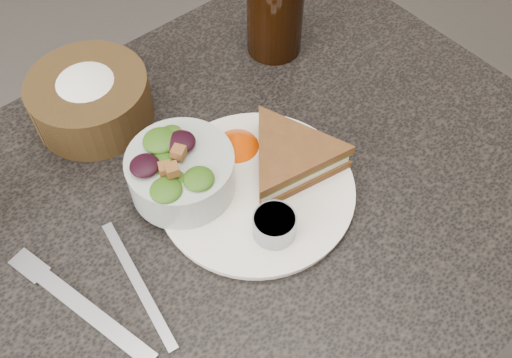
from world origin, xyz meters
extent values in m
cube|color=black|center=(0.00, 0.00, 0.38)|extent=(1.00, 0.70, 0.75)
cylinder|color=white|center=(0.06, -0.01, 0.76)|extent=(0.26, 0.26, 0.01)
cylinder|color=gray|center=(0.03, -0.08, 0.78)|extent=(0.07, 0.07, 0.03)
cone|color=#F64800|center=(0.08, 0.06, 0.78)|extent=(0.08, 0.08, 0.03)
cube|color=#A2A6AE|center=(-0.20, -0.02, 0.75)|extent=(0.07, 0.20, 0.01)
cube|color=#9598A1|center=(-0.13, -0.02, 0.75)|extent=(0.04, 0.19, 0.00)
camera|label=1|loc=(-0.21, -0.34, 1.38)|focal=40.00mm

